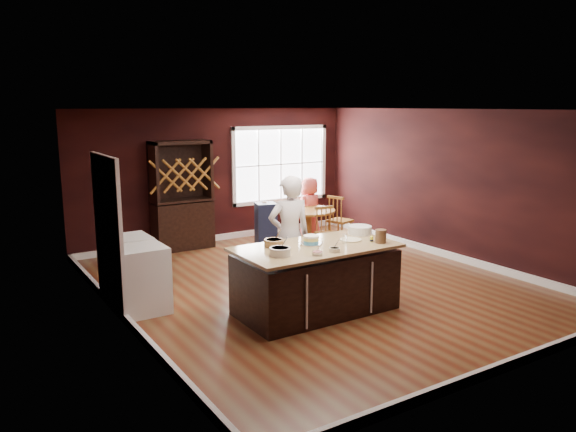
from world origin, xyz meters
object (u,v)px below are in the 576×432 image
object	(u,v)px
dining_table	(307,220)
dryer	(128,268)
chair_north	(303,213)
seated_woman	(310,209)
chair_east	(340,218)
washer	(142,279)
hutch	(182,196)
baker	(289,236)
kitchen_island	(316,280)
toddler	(265,207)
layer_cake	(311,240)
high_chair	(266,225)
chair_south	(327,232)

from	to	relation	value
dining_table	dryer	xyz separation A→B (m)	(-3.89, -1.13, -0.07)
chair_north	seated_woman	bearing A→B (deg)	63.84
chair_east	washer	size ratio (longest dim) A/B	1.08
hutch	washer	xyz separation A→B (m)	(-1.76, -2.94, -0.59)
baker	seated_woman	size ratio (longest dim) A/B	1.35
kitchen_island	washer	world-z (taller)	kitchen_island
baker	hutch	bearing A→B (deg)	-74.18
chair_east	baker	bearing A→B (deg)	112.54
chair_north	toddler	xyz separation A→B (m)	(-1.18, -0.43, 0.31)
hutch	dining_table	bearing A→B (deg)	-28.83
layer_cake	dryer	bearing A→B (deg)	138.18
chair_north	seated_woman	xyz separation A→B (m)	(-0.07, -0.35, 0.16)
high_chair	dryer	world-z (taller)	high_chair
layer_cake	hutch	world-z (taller)	hutch
washer	dryer	world-z (taller)	dryer
chair_north	washer	distance (m)	5.01
kitchen_island	chair_east	size ratio (longest dim) A/B	2.20
dining_table	seated_woman	xyz separation A→B (m)	(0.35, 0.43, 0.12)
high_chair	toddler	size ratio (longest dim) A/B	3.61
dining_table	chair_east	size ratio (longest dim) A/B	1.12
kitchen_island	hutch	distance (m)	4.23
chair_south	washer	bearing A→B (deg)	-154.13
high_chair	hutch	distance (m)	1.72
chair_east	seated_woman	size ratio (longest dim) A/B	0.75
washer	high_chair	bearing A→B (deg)	33.84
dining_table	chair_east	world-z (taller)	chair_east
chair_east	toddler	size ratio (longest dim) A/B	3.80
seated_woman	hutch	bearing A→B (deg)	-33.56
washer	dryer	size ratio (longest dim) A/B	0.99
kitchen_island	chair_north	xyz separation A→B (m)	(2.32, 3.79, 0.06)
kitchen_island	layer_cake	size ratio (longest dim) A/B	7.32
hutch	baker	bearing A→B (deg)	-84.68
layer_cake	chair_east	xyz separation A→B (m)	(2.69, 2.86, -0.49)
baker	chair_north	xyz separation A→B (m)	(2.24, 2.99, -0.39)
chair_north	seated_woman	world-z (taller)	seated_woman
seated_woman	dryer	distance (m)	4.52
dining_table	dryer	bearing A→B (deg)	-163.79
layer_cake	chair_east	distance (m)	3.95
dryer	hutch	bearing A→B (deg)	52.59
high_chair	hutch	bearing A→B (deg)	165.40
baker	high_chair	xyz separation A→B (m)	(1.07, 2.54, -0.42)
seated_woman	hutch	distance (m)	2.62
toddler	hutch	size ratio (longest dim) A/B	0.12
seated_woman	washer	size ratio (longest dim) A/B	1.44
kitchen_island	dining_table	xyz separation A→B (m)	(1.90, 3.01, 0.10)
toddler	hutch	bearing A→B (deg)	149.20
chair_south	baker	bearing A→B (deg)	-129.32
washer	kitchen_island	bearing A→B (deg)	-31.91
seated_woman	washer	world-z (taller)	seated_woman
seated_woman	high_chair	size ratio (longest dim) A/B	1.40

